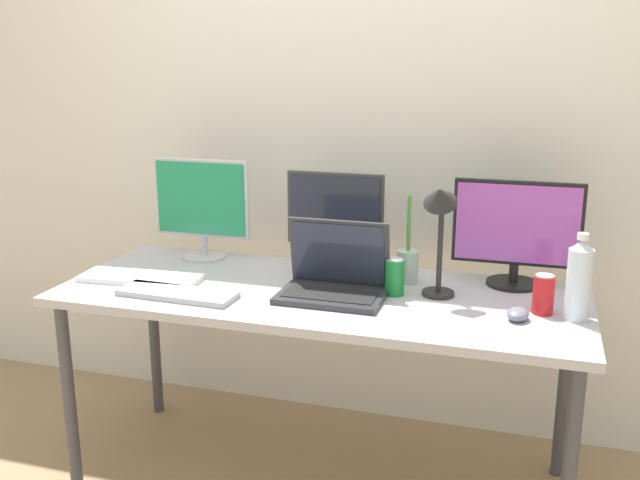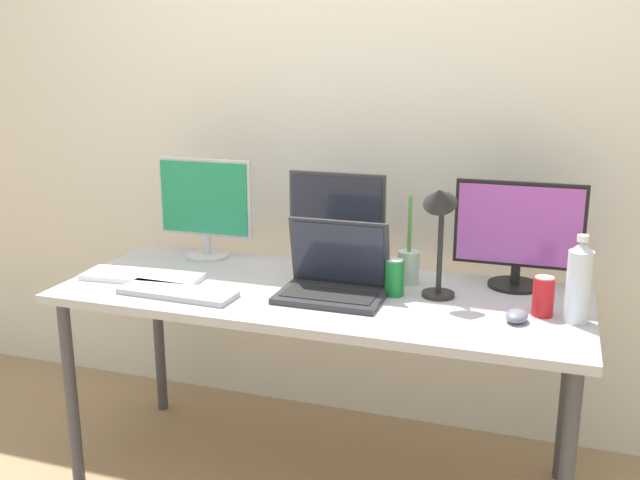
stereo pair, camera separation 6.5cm
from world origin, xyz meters
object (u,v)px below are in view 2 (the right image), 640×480
(monitor_right, at_px, (518,232))
(mouse_by_keyboard, at_px, (517,316))
(desk_lamp, at_px, (439,219))
(keyboard_aux, at_px, (143,276))
(bamboo_vase, at_px, (408,265))
(water_bottle, at_px, (579,282))
(monitor_left, at_px, (205,205))
(keyboard_main, at_px, (178,292))
(monitor_center, at_px, (337,221))
(work_desk, at_px, (320,307))
(laptop_silver, at_px, (334,279))
(soda_can_near_keyboard, at_px, (543,296))
(soda_can_by_laptop, at_px, (394,277))

(monitor_right, distance_m, mouse_by_keyboard, 0.39)
(desk_lamp, bearing_deg, keyboard_aux, -174.02)
(bamboo_vase, bearing_deg, water_bottle, -20.55)
(monitor_left, relative_size, keyboard_aux, 0.91)
(keyboard_main, height_order, bamboo_vase, bamboo_vase)
(monitor_center, height_order, monitor_right, same)
(monitor_right, bearing_deg, monitor_center, -178.34)
(work_desk, relative_size, water_bottle, 6.59)
(monitor_right, xyz_separation_m, laptop_silver, (-0.57, -0.29, -0.14))
(keyboard_main, relative_size, desk_lamp, 0.99)
(monitor_left, distance_m, keyboard_main, 0.51)
(monitor_center, bearing_deg, bamboo_vase, -11.72)
(mouse_by_keyboard, relative_size, desk_lamp, 0.23)
(soda_can_near_keyboard, xyz_separation_m, soda_can_by_laptop, (-0.48, 0.04, 0.00))
(monitor_right, xyz_separation_m, keyboard_aux, (-1.28, -0.34, -0.19))
(soda_can_near_keyboard, bearing_deg, monitor_left, 168.68)
(work_desk, relative_size, keyboard_aux, 4.11)
(monitor_left, relative_size, soda_can_by_laptop, 3.15)
(soda_can_near_keyboard, bearing_deg, laptop_silver, -177.71)
(work_desk, height_order, water_bottle, water_bottle)
(keyboard_main, distance_m, mouse_by_keyboard, 1.11)
(monitor_left, height_order, keyboard_main, monitor_left)
(work_desk, bearing_deg, monitor_left, 156.10)
(desk_lamp, bearing_deg, mouse_by_keyboard, -23.87)
(laptop_silver, relative_size, keyboard_aux, 0.80)
(mouse_by_keyboard, bearing_deg, laptop_silver, -177.55)
(monitor_left, xyz_separation_m, keyboard_aux, (-0.09, -0.33, -0.21))
(monitor_left, distance_m, desk_lamp, 0.99)
(work_desk, xyz_separation_m, mouse_by_keyboard, (0.66, -0.09, 0.08))
(keyboard_aux, bearing_deg, soda_can_by_laptop, 2.90)
(keyboard_aux, xyz_separation_m, desk_lamp, (1.05, 0.11, 0.27))
(bamboo_vase, bearing_deg, mouse_by_keyboard, -34.58)
(work_desk, bearing_deg, bamboo_vase, 33.17)
(monitor_center, xyz_separation_m, desk_lamp, (0.41, -0.21, 0.08))
(laptop_silver, bearing_deg, keyboard_main, -161.78)
(monitor_left, distance_m, soda_can_by_laptop, 0.86)
(mouse_by_keyboard, height_order, bamboo_vase, bamboo_vase)
(monitor_left, relative_size, desk_lamp, 0.97)
(work_desk, relative_size, monitor_left, 4.53)
(keyboard_aux, distance_m, desk_lamp, 1.09)
(mouse_by_keyboard, bearing_deg, keyboard_aux, -172.65)
(monitor_center, bearing_deg, laptop_silver, -74.43)
(work_desk, relative_size, keyboard_main, 4.42)
(soda_can_near_keyboard, bearing_deg, bamboo_vase, 157.95)
(laptop_silver, distance_m, water_bottle, 0.77)
(monitor_right, relative_size, water_bottle, 1.60)
(soda_can_by_laptop, bearing_deg, water_bottle, -6.50)
(keyboard_aux, xyz_separation_m, mouse_by_keyboard, (1.31, -0.01, 0.01))
(monitor_left, bearing_deg, keyboard_aux, -104.62)
(soda_can_near_keyboard, bearing_deg, desk_lamp, 174.01)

